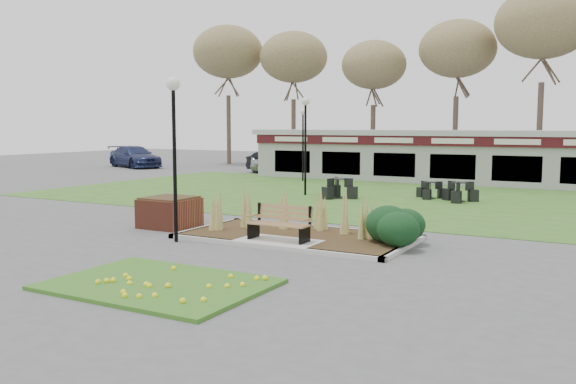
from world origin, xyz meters
The scene contains 17 objects.
ground centered at (0.00, 0.00, 0.00)m, with size 100.00×100.00×0.00m, color #515154.
lawn centered at (0.00, 12.00, 0.01)m, with size 34.00×16.00×0.02m, color #2C611E.
flower_bed centered at (0.00, -4.60, 0.07)m, with size 4.20×3.00×0.16m.
planting_bed centered at (1.27, 1.35, 0.37)m, with size 6.75×3.40×1.27m.
park_bench centered at (0.00, 0.25, 0.59)m, with size 1.70×0.66×0.93m.
brick_planter centered at (-4.40, 1.00, 0.48)m, with size 1.50×1.50×0.95m.
food_pavilion centered at (0.00, 19.96, 1.48)m, with size 24.60×3.40×2.90m.
tree_backdrop centered at (0.00, 28.00, 8.36)m, with size 47.24×5.24×10.36m.
lamp_post_near_left centered at (-2.67, -0.80, 3.24)m, with size 0.37×0.37×4.44m.
lamp_post_mid_left centered at (-4.67, 10.71, 3.21)m, with size 0.37×0.37×4.41m.
lamp_post_far_left centered at (-8.09, 17.00, 2.98)m, with size 0.34×0.34×4.09m.
bistro_set_a centered at (0.61, 12.26, 0.26)m, with size 1.33×1.17×0.71m.
bistro_set_b centered at (-2.88, 10.39, 0.30)m, with size 1.48×1.60×0.86m.
bistro_set_c centered at (2.00, 11.70, 0.29)m, with size 1.52×1.35×0.81m.
car_silver centered at (-11.62, 21.00, 0.75)m, with size 1.76×4.38×1.49m, color #AEAFB3.
car_black centered at (-12.09, 21.00, 0.75)m, with size 1.59×4.57×1.51m, color black.
car_blue centered at (-24.52, 21.00, 0.80)m, with size 2.25×5.54×1.61m, color navy.
Camera 1 is at (7.92, -13.62, 3.16)m, focal length 38.00 mm.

